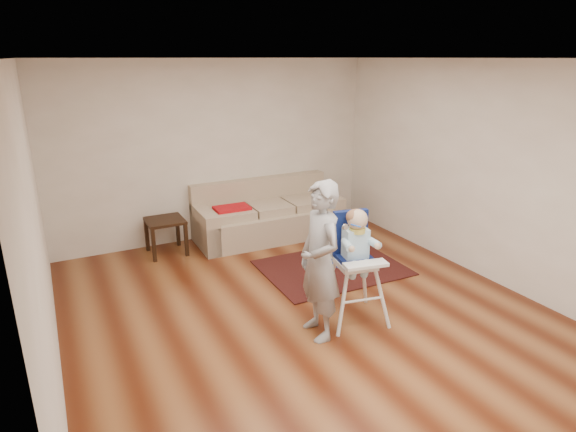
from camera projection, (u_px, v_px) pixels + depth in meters
name	position (u px, v px, depth m)	size (l,w,h in m)	color
ground	(304.00, 310.00, 5.42)	(5.50, 5.50, 0.00)	#4B1C0B
room_envelope	(283.00, 137.00, 5.27)	(5.04, 5.52, 2.72)	beige
sofa	(268.00, 210.00, 7.49)	(2.29, 0.98, 0.88)	tan
side_table	(166.00, 236.00, 6.91)	(0.52, 0.52, 0.52)	black
area_rug	(332.00, 268.00, 6.49)	(1.83, 1.37, 0.01)	black
ride_on_toy	(344.00, 245.00, 6.60)	(0.45, 0.32, 0.49)	blue
toy_ball	(312.00, 280.00, 5.93)	(0.16, 0.16, 0.16)	blue
high_chair	(355.00, 267.00, 5.06)	(0.68, 0.68, 1.25)	white
adult	(320.00, 261.00, 4.70)	(0.59, 0.39, 1.62)	#97979A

